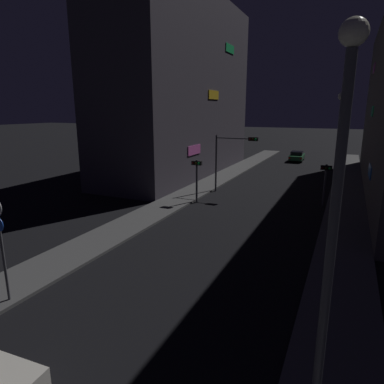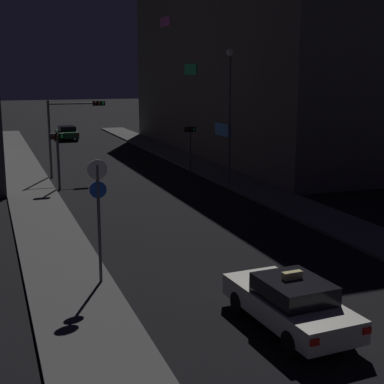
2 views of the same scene
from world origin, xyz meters
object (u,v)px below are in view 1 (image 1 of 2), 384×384
(traffic_light_left_kerb, at_px, (197,172))
(street_lamp_far_block, at_px, (337,143))
(traffic_light_overhead, at_px, (232,152))
(traffic_light_right_kerb, at_px, (326,176))
(far_car, at_px, (297,156))
(street_lamp_near_block, at_px, (331,244))
(sign_pole_left, at_px, (1,240))

(traffic_light_left_kerb, bearing_deg, street_lamp_far_block, -11.39)
(traffic_light_overhead, xyz_separation_m, traffic_light_right_kerb, (7.82, -1.25, -1.31))
(far_car, bearing_deg, traffic_light_right_kerb, -77.43)
(far_car, relative_size, street_lamp_near_block, 0.54)
(sign_pole_left, height_order, street_lamp_far_block, street_lamp_far_block)
(traffic_light_right_kerb, bearing_deg, street_lamp_far_block, -81.79)
(sign_pole_left, height_order, street_lamp_near_block, street_lamp_near_block)
(sign_pole_left, xyz_separation_m, street_lamp_near_block, (11.12, -2.00, 2.55))
(far_car, bearing_deg, traffic_light_left_kerb, -98.65)
(traffic_light_overhead, distance_m, street_lamp_near_block, 24.15)
(far_car, relative_size, traffic_light_overhead, 0.89)
(traffic_light_left_kerb, height_order, street_lamp_far_block, street_lamp_far_block)
(traffic_light_overhead, height_order, traffic_light_left_kerb, traffic_light_overhead)
(far_car, distance_m, traffic_light_right_kerb, 24.07)
(far_car, bearing_deg, street_lamp_far_block, -78.18)
(traffic_light_right_kerb, height_order, sign_pole_left, sign_pole_left)
(sign_pole_left, bearing_deg, traffic_light_overhead, 84.14)
(street_lamp_near_block, bearing_deg, sign_pole_left, 169.80)
(traffic_light_overhead, height_order, traffic_light_right_kerb, traffic_light_overhead)
(sign_pole_left, relative_size, street_lamp_near_block, 0.48)
(street_lamp_near_block, xyz_separation_m, street_lamp_far_block, (-0.49, 16.11, 0.18))
(traffic_light_overhead, distance_m, traffic_light_left_kerb, 4.63)
(street_lamp_far_block, bearing_deg, far_car, 101.82)
(traffic_light_left_kerb, height_order, street_lamp_near_block, street_lamp_near_block)
(traffic_light_left_kerb, distance_m, traffic_light_right_kerb, 9.71)
(sign_pole_left, xyz_separation_m, street_lamp_far_block, (10.63, 14.11, 2.73))
(traffic_light_right_kerb, bearing_deg, far_car, 102.57)
(traffic_light_overhead, xyz_separation_m, sign_pole_left, (-2.09, -20.35, -1.10))
(street_lamp_near_block, height_order, street_lamp_far_block, street_lamp_near_block)
(traffic_light_overhead, distance_m, street_lamp_far_block, 10.70)
(street_lamp_near_block, bearing_deg, traffic_light_right_kerb, 93.29)
(street_lamp_near_block, bearing_deg, far_car, 98.23)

